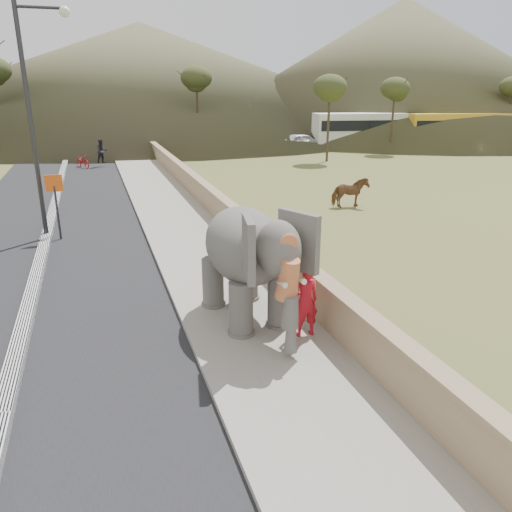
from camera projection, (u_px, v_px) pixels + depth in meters
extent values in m
plane|color=olive|center=(289.00, 384.00, 9.45)|extent=(160.00, 160.00, 0.00)
cube|color=black|center=(44.00, 252.00, 16.98)|extent=(7.00, 120.00, 0.03)
cube|color=black|center=(43.00, 249.00, 16.95)|extent=(0.35, 120.00, 0.22)
cube|color=#9E9687|center=(189.00, 237.00, 18.43)|extent=(3.00, 120.00, 0.15)
cube|color=tan|center=(232.00, 221.00, 18.76)|extent=(0.30, 120.00, 1.10)
cylinder|color=#2C2C31|center=(32.00, 128.00, 17.22)|extent=(0.16, 0.16, 8.00)
cylinder|color=#2C2C31|center=(41.00, 7.00, 16.23)|extent=(1.60, 0.10, 0.10)
sphere|color=#FFF2CC|center=(64.00, 12.00, 16.47)|extent=(0.36, 0.36, 0.36)
cylinder|color=#2D2D33|center=(58.00, 213.00, 18.06)|extent=(0.08, 0.08, 2.00)
cube|color=#EB5B16|center=(54.00, 183.00, 17.71)|extent=(0.60, 0.05, 0.60)
imported|color=brown|center=(350.00, 193.00, 23.08)|extent=(1.70, 0.85, 1.40)
imported|color=silver|center=(303.00, 141.00, 44.65)|extent=(4.31, 1.93, 1.44)
cube|color=white|center=(373.00, 131.00, 45.77)|extent=(11.26, 4.21, 3.10)
cube|color=gold|center=(464.00, 131.00, 45.77)|extent=(11.26, 4.26, 3.10)
cone|color=brown|center=(401.00, 65.00, 64.28)|extent=(56.00, 56.00, 16.00)
cone|color=brown|center=(142.00, 75.00, 71.68)|extent=(80.00, 80.00, 14.00)
imported|color=red|center=(305.00, 301.00, 10.75)|extent=(0.60, 0.39, 1.63)
imported|color=maroon|center=(83.00, 161.00, 34.58)|extent=(1.33, 1.90, 0.95)
imported|color=black|center=(102.00, 151.00, 34.77)|extent=(1.01, 0.93, 1.69)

